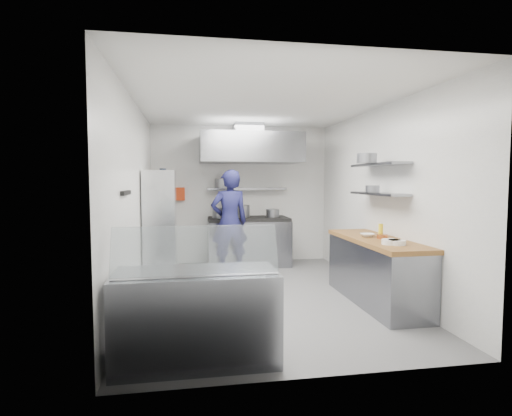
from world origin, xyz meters
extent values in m
plane|color=#5F5F62|center=(0.00, 0.00, 0.00)|extent=(5.00, 5.00, 0.00)
plane|color=silver|center=(0.00, 0.00, 2.80)|extent=(5.00, 5.00, 0.00)
cube|color=white|center=(0.00, 2.50, 1.40)|extent=(3.60, 2.80, 0.02)
cube|color=white|center=(0.00, -2.50, 1.40)|extent=(3.60, 2.80, 0.02)
cube|color=white|center=(-1.80, 0.00, 1.40)|extent=(2.80, 5.00, 0.02)
cube|color=white|center=(1.80, 0.00, 1.40)|extent=(2.80, 5.00, 0.02)
cube|color=gray|center=(0.10, 2.10, 0.45)|extent=(1.60, 0.80, 0.90)
cube|color=black|center=(0.10, 2.10, 0.93)|extent=(1.57, 0.78, 0.06)
cylinder|color=slate|center=(-0.47, 2.08, 1.06)|extent=(0.30, 0.30, 0.20)
cylinder|color=slate|center=(-0.02, 2.18, 1.08)|extent=(0.30, 0.30, 0.24)
cylinder|color=slate|center=(0.59, 2.09, 1.04)|extent=(0.26, 0.26, 0.16)
cube|color=gray|center=(0.10, 2.34, 1.52)|extent=(1.60, 0.30, 0.04)
cylinder|color=slate|center=(-0.40, 2.39, 1.63)|extent=(0.28, 0.28, 0.18)
cube|color=gray|center=(0.10, 1.93, 2.30)|extent=(1.90, 1.15, 0.55)
cube|color=slate|center=(0.10, 2.15, 2.68)|extent=(0.55, 0.55, 0.24)
cube|color=red|center=(-1.25, 2.44, 1.42)|extent=(0.22, 0.10, 0.26)
imported|color=#161744|center=(-0.34, 1.48, 0.94)|extent=(0.76, 0.57, 1.88)
cube|color=silver|center=(-1.53, 1.07, 0.93)|extent=(0.50, 0.90, 1.85)
cube|color=white|center=(-1.53, 1.06, 0.80)|extent=(0.18, 0.22, 0.20)
cube|color=yellow|center=(-1.53, 1.46, 1.30)|extent=(0.14, 0.18, 0.16)
cylinder|color=black|center=(-1.48, 1.09, 1.80)|extent=(0.11, 0.11, 0.18)
cube|color=black|center=(-1.78, -0.90, 1.55)|extent=(0.04, 0.55, 0.05)
cube|color=gray|center=(1.48, -0.60, 0.42)|extent=(0.62, 2.00, 0.84)
cube|color=brown|center=(1.48, -0.60, 0.87)|extent=(0.65, 2.04, 0.06)
cylinder|color=white|center=(1.41, -1.12, 0.93)|extent=(0.23, 0.23, 0.06)
cylinder|color=white|center=(1.47, -1.17, 0.93)|extent=(0.21, 0.21, 0.06)
cylinder|color=#BE6735|center=(1.54, -0.65, 0.93)|extent=(0.15, 0.15, 0.06)
cylinder|color=yellow|center=(1.61, -0.46, 0.99)|extent=(0.06, 0.06, 0.18)
imported|color=white|center=(1.41, -0.46, 0.92)|extent=(0.22, 0.22, 0.05)
cube|color=gray|center=(1.64, -0.30, 1.50)|extent=(0.30, 1.30, 0.04)
cube|color=gray|center=(1.64, -0.30, 1.92)|extent=(0.30, 1.30, 0.04)
cylinder|color=slate|center=(1.56, -0.28, 1.57)|extent=(0.20, 0.20, 0.10)
cylinder|color=slate|center=(1.47, -0.27, 2.01)|extent=(0.28, 0.28, 0.14)
cube|color=gray|center=(-1.00, -2.00, 0.42)|extent=(1.50, 0.70, 0.85)
cube|color=silver|center=(-1.00, -2.12, 1.07)|extent=(1.47, 0.19, 0.42)
camera|label=1|loc=(-1.06, -5.69, 1.70)|focal=28.00mm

